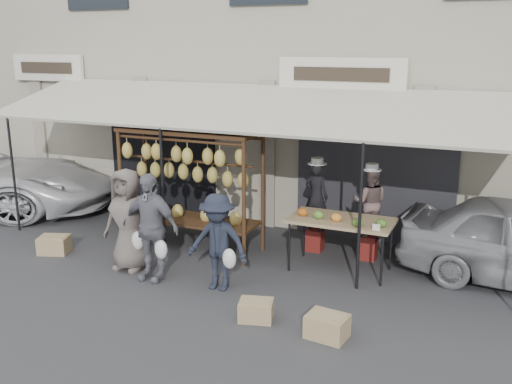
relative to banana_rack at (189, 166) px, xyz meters
The scene contains 15 objects.
ground_plane 2.39m from the banana_rack, 65.44° to the right, with size 90.00×90.00×0.00m, color #2D2D30.
shophouse 5.33m from the banana_rack, 81.16° to the left, with size 24.00×6.15×7.30m.
awning 1.41m from the banana_rack, 39.50° to the left, with size 10.00×2.35×2.92m.
banana_rack is the anchor object (origin of this frame).
produce_table 2.89m from the banana_rack, ahead, with size 1.70×0.90×1.04m.
vendor_left 2.35m from the banana_rack, 21.66° to the left, with size 0.46×0.30×1.26m, color black.
vendor_right 3.26m from the banana_rack, 14.83° to the left, with size 0.59×0.46×1.21m, color #6E5855.
customer_left 1.51m from the banana_rack, 109.83° to the right, with size 0.85×0.55×1.73m, color #625852.
customer_mid 1.62m from the banana_rack, 85.14° to the right, with size 1.03×0.43×1.75m, color slate.
customer_right 2.05m from the banana_rack, 46.93° to the right, with size 0.98×0.57×1.52m, color #1E222F.
stool_left 2.67m from the banana_rack, 21.66° to the left, with size 0.29×0.29×0.41m, color maroon.
stool_right 3.49m from the banana_rack, 14.83° to the left, with size 0.31×0.31×0.43m, color maroon.
crate_near_a 3.37m from the banana_rack, 42.88° to the right, with size 0.46×0.35×0.28m, color tan.
crate_near_b 4.17m from the banana_rack, 33.27° to the right, with size 0.51×0.39×0.31m, color tan.
crate_far 2.85m from the banana_rack, 150.94° to the right, with size 0.52×0.39×0.31m, color tan.
Camera 1 is at (4.40, -6.99, 3.71)m, focal length 40.00 mm.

